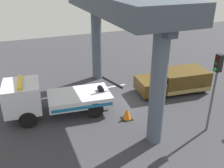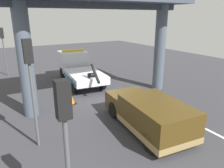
{
  "view_description": "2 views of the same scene",
  "coord_description": "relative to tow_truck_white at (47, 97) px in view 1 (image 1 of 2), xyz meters",
  "views": [
    {
      "loc": [
        6.35,
        13.79,
        8.21
      ],
      "look_at": [
        0.57,
        -0.47,
        1.18
      ],
      "focal_mm": 40.15,
      "sensor_mm": 36.0,
      "label": 1
    },
    {
      "loc": [
        -11.27,
        6.14,
        5.2
      ],
      "look_at": [
        -1.16,
        0.23,
        1.47
      ],
      "focal_mm": 34.11,
      "sensor_mm": 36.0,
      "label": 2
    }
  ],
  "objects": [
    {
      "name": "traffic_light_far",
      "position": [
        -7.92,
        4.96,
        2.03
      ],
      "size": [
        0.39,
        0.32,
        4.43
      ],
      "color": "#515456",
      "rests_on": "ground"
    },
    {
      "name": "overpass_structure",
      "position": [
        -4.72,
        0.08,
        4.75
      ],
      "size": [
        3.6,
        11.12,
        7.01
      ],
      "color": "#4C5666",
      "rests_on": "ground"
    },
    {
      "name": "lane_stripe_east",
      "position": [
        1.06,
        -2.33,
        -1.2
      ],
      "size": [
        2.6,
        0.16,
        0.01
      ],
      "primitive_type": "cube",
      "color": "silver",
      "rests_on": "ground"
    },
    {
      "name": "ground_plane",
      "position": [
        -4.94,
        0.08,
        -1.25
      ],
      "size": [
        60.0,
        40.0,
        0.1
      ],
      "primitive_type": "cube",
      "color": "#38383D"
    },
    {
      "name": "traffic_cone_orange",
      "position": [
        -4.27,
        2.25,
        -0.86
      ],
      "size": [
        0.61,
        0.61,
        0.72
      ],
      "color": "orange",
      "rests_on": "ground"
    },
    {
      "name": "tow_truck_white",
      "position": [
        0.0,
        0.0,
        0.0
      ],
      "size": [
        7.34,
        2.97,
        2.46
      ],
      "color": "silver",
      "rests_on": "ground"
    },
    {
      "name": "lane_stripe_west",
      "position": [
        -10.94,
        -2.33,
        -1.2
      ],
      "size": [
        2.6,
        0.16,
        0.01
      ],
      "primitive_type": "cube",
      "color": "silver",
      "rests_on": "ground"
    },
    {
      "name": "towed_van_green",
      "position": [
        -9.19,
        0.08,
        -0.42
      ],
      "size": [
        5.38,
        2.67,
        1.58
      ],
      "color": "#4C3814",
      "rests_on": "ground"
    },
    {
      "name": "lane_stripe_mid",
      "position": [
        -4.94,
        -2.33,
        -1.2
      ],
      "size": [
        2.6,
        0.16,
        0.01
      ],
      "primitive_type": "cube",
      "color": "silver",
      "rests_on": "ground"
    }
  ]
}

